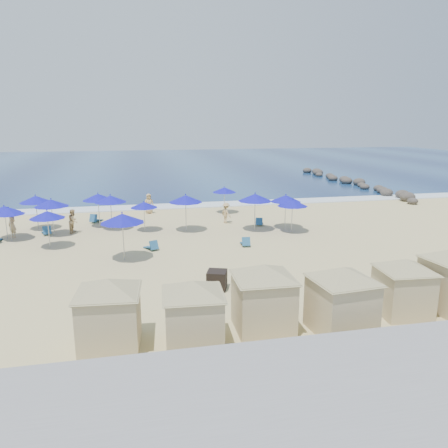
% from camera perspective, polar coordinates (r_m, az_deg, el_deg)
% --- Properties ---
extents(ground, '(160.00, 160.00, 0.00)m').
position_cam_1_polar(ground, '(24.65, -6.42, -4.59)').
color(ground, '#CBBA81').
rests_on(ground, ground).
extents(ocean, '(160.00, 80.00, 0.06)m').
position_cam_1_polar(ocean, '(78.76, -10.64, 7.59)').
color(ocean, navy).
rests_on(ocean, ground).
extents(surf_line, '(160.00, 2.50, 0.08)m').
position_cam_1_polar(surf_line, '(39.65, -8.76, 2.24)').
color(surf_line, white).
rests_on(surf_line, ground).
extents(seawall, '(160.00, 6.10, 1.22)m').
position_cam_1_polar(seawall, '(12.24, 0.59, -20.90)').
color(seawall, gray).
rests_on(seawall, ground).
extents(rock_jetty, '(2.56, 26.66, 0.96)m').
position_cam_1_polar(rock_jetty, '(55.42, 16.24, 5.32)').
color(rock_jetty, '#312C29').
rests_on(rock_jetty, ground).
extents(trash_bin, '(1.11, 1.11, 0.87)m').
position_cam_1_polar(trash_bin, '(20.17, -0.93, -7.32)').
color(trash_bin, black).
rests_on(trash_bin, ground).
extents(cabana_0, '(4.27, 4.27, 2.69)m').
position_cam_1_polar(cabana_0, '(15.40, -14.82, -10.07)').
color(cabana_0, '#C5B187').
rests_on(cabana_0, ground).
extents(cabana_1, '(4.14, 4.14, 2.60)m').
position_cam_1_polar(cabana_1, '(14.97, -4.04, -10.54)').
color(cabana_1, '#C5B187').
rests_on(cabana_1, ground).
extents(cabana_2, '(4.42, 4.42, 2.77)m').
position_cam_1_polar(cabana_2, '(16.11, 5.19, -8.42)').
color(cabana_2, '#C5B187').
rests_on(cabana_2, ground).
extents(cabana_3, '(4.35, 4.35, 2.74)m').
position_cam_1_polar(cabana_3, '(16.43, 15.19, -8.48)').
color(cabana_3, '#C5B187').
rests_on(cabana_3, ground).
extents(cabana_4, '(4.03, 4.03, 2.53)m').
position_cam_1_polar(cabana_4, '(18.72, 22.46, -6.72)').
color(cabana_4, '#C5B187').
rests_on(cabana_4, ground).
extents(umbrella_0, '(2.00, 2.00, 2.27)m').
position_cam_1_polar(umbrella_0, '(31.63, -26.77, 1.72)').
color(umbrella_0, '#A5A8AD').
rests_on(umbrella_0, ground).
extents(umbrella_1, '(1.96, 1.96, 2.23)m').
position_cam_1_polar(umbrella_1, '(31.07, -26.32, 1.51)').
color(umbrella_1, '#A5A8AD').
rests_on(umbrella_1, ground).
extents(umbrella_2, '(2.22, 2.22, 2.53)m').
position_cam_1_polar(umbrella_2, '(33.44, -23.40, 3.00)').
color(umbrella_2, '#A5A8AD').
rests_on(umbrella_2, ground).
extents(umbrella_3, '(2.09, 2.09, 2.38)m').
position_cam_1_polar(umbrella_3, '(28.24, -22.11, 1.14)').
color(umbrella_3, '#A5A8AD').
rests_on(umbrella_3, ground).
extents(umbrella_4, '(2.22, 2.22, 2.53)m').
position_cam_1_polar(umbrella_4, '(32.83, -16.14, 3.40)').
color(umbrella_4, '#A5A8AD').
rests_on(umbrella_4, ground).
extents(umbrella_5, '(1.89, 1.89, 2.15)m').
position_cam_1_polar(umbrella_5, '(30.83, -10.42, 2.48)').
color(umbrella_5, '#A5A8AD').
rests_on(umbrella_5, ground).
extents(umbrella_6, '(2.40, 2.40, 2.73)m').
position_cam_1_polar(umbrella_6, '(24.42, -13.15, 0.73)').
color(umbrella_6, '#A5A8AD').
rests_on(umbrella_6, ground).
extents(umbrella_7, '(2.33, 2.33, 2.65)m').
position_cam_1_polar(umbrella_7, '(30.34, -5.04, 3.30)').
color(umbrella_7, '#A5A8AD').
rests_on(umbrella_7, ground).
extents(umbrella_8, '(2.39, 2.39, 2.72)m').
position_cam_1_polar(umbrella_8, '(30.48, 4.08, 3.48)').
color(umbrella_8, '#A5A8AD').
rests_on(umbrella_8, ground).
extents(umbrella_9, '(1.99, 1.99, 2.26)m').
position_cam_1_polar(umbrella_9, '(36.41, 0.04, 4.49)').
color(umbrella_9, '#A5A8AD').
rests_on(umbrella_9, ground).
extents(umbrella_10, '(2.22, 2.22, 2.53)m').
position_cam_1_polar(umbrella_10, '(31.30, 8.07, 3.33)').
color(umbrella_10, '#A5A8AD').
rests_on(umbrella_10, ground).
extents(umbrella_11, '(2.10, 2.10, 2.39)m').
position_cam_1_polar(umbrella_11, '(30.29, 8.94, 2.74)').
color(umbrella_11, '#A5A8AD').
rests_on(umbrella_11, ground).
extents(umbrella_12, '(2.23, 2.23, 2.54)m').
position_cam_1_polar(umbrella_12, '(31.73, -14.62, 3.19)').
color(umbrella_12, '#A5A8AD').
rests_on(umbrella_12, ground).
extents(umbrella_13, '(2.25, 2.25, 2.56)m').
position_cam_1_polar(umbrella_13, '(31.27, -21.65, 2.57)').
color(umbrella_13, '#A5A8AD').
rests_on(umbrella_13, ground).
extents(beach_chair_1, '(0.85, 1.30, 0.66)m').
position_cam_1_polar(beach_chair_1, '(32.05, -22.17, -0.89)').
color(beach_chair_1, '#245984').
rests_on(beach_chair_1, ground).
extents(beach_chair_2, '(1.00, 1.39, 0.70)m').
position_cam_1_polar(beach_chair_2, '(34.70, -16.45, 0.61)').
color(beach_chair_2, '#245984').
rests_on(beach_chair_2, ground).
extents(beach_chair_3, '(0.92, 1.26, 0.63)m').
position_cam_1_polar(beach_chair_3, '(26.56, -9.41, -2.88)').
color(beach_chair_3, '#245984').
rests_on(beach_chair_3, ground).
extents(beach_chair_4, '(0.62, 1.18, 0.62)m').
position_cam_1_polar(beach_chair_4, '(27.06, 2.81, -2.41)').
color(beach_chair_4, '#245984').
rests_on(beach_chair_4, ground).
extents(beach_chair_5, '(0.87, 1.25, 0.63)m').
position_cam_1_polar(beach_chair_5, '(32.45, 4.62, 0.22)').
color(beach_chair_5, '#245984').
rests_on(beach_chair_5, ground).
extents(beachgoer_0, '(0.76, 0.77, 1.80)m').
position_cam_1_polar(beachgoer_0, '(31.99, -25.94, -0.04)').
color(beachgoer_0, tan).
rests_on(beachgoer_0, ground).
extents(beachgoer_1, '(0.82, 0.94, 1.66)m').
position_cam_1_polar(beachgoer_1, '(31.75, -19.08, 0.36)').
color(beachgoer_1, tan).
rests_on(beachgoer_1, ground).
extents(beachgoer_2, '(0.92, 1.15, 1.57)m').
position_cam_1_polar(beachgoer_2, '(32.95, 0.28, 1.46)').
color(beachgoer_2, tan).
rests_on(beachgoer_2, ground).
extents(beachgoer_3, '(0.91, 0.68, 1.67)m').
position_cam_1_polar(beachgoer_3, '(36.95, -9.78, 2.65)').
color(beachgoer_3, tan).
rests_on(beachgoer_3, ground).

